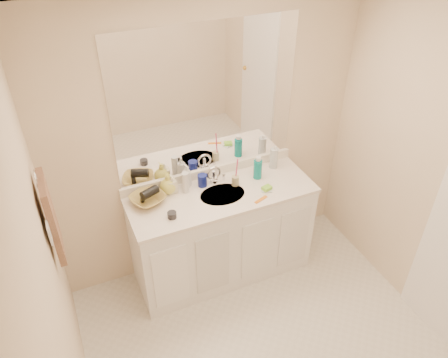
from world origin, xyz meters
TOP-DOWN VIEW (x-y plane):
  - ceiling at (0.00, 0.00)m, footprint 2.60×2.60m
  - wall_back at (0.00, 1.30)m, footprint 2.60×0.02m
  - wall_left at (-1.30, 0.00)m, footprint 0.02×2.60m
  - vanity_cabinet at (0.00, 1.02)m, footprint 1.50×0.55m
  - countertop at (0.00, 1.02)m, footprint 1.52×0.57m
  - backsplash at (0.00, 1.29)m, footprint 1.52×0.03m
  - sink_basin at (0.00, 1.00)m, footprint 0.37×0.37m
  - faucet at (0.00, 1.18)m, footprint 0.02×0.02m
  - mirror at (0.00, 1.29)m, footprint 1.48×0.01m
  - blue_mug at (-0.10, 1.18)m, footprint 0.09×0.09m
  - tan_cup at (0.15, 1.08)m, footprint 0.06×0.06m
  - toothbrush at (0.16, 1.08)m, footprint 0.01×0.04m
  - mouthwash_bottle at (0.36, 1.10)m, footprint 0.08×0.08m
  - clear_pump_bottle at (0.56, 1.18)m, footprint 0.07×0.07m
  - soap_dish at (0.35, 0.91)m, footprint 0.10×0.09m
  - green_soap at (0.35, 0.91)m, footprint 0.09×0.07m
  - orange_comb at (0.25, 0.82)m, footprint 0.13×0.07m
  - dark_jar at (-0.46, 0.90)m, footprint 0.08×0.08m
  - extra_white_bottle at (-0.25, 1.16)m, footprint 0.06×0.06m
  - soap_bottle_white at (-0.22, 1.22)m, footprint 0.09×0.09m
  - soap_bottle_cream at (-0.36, 1.20)m, footprint 0.08×0.08m
  - soap_bottle_yellow at (-0.38, 1.21)m, footprint 0.17×0.17m
  - wicker_basket at (-0.57, 1.15)m, footprint 0.33×0.33m
  - hair_dryer at (-0.55, 1.15)m, footprint 0.16×0.12m
  - towel_ring at (-1.27, 0.77)m, footprint 0.01×0.11m
  - hand_towel at (-1.25, 0.77)m, footprint 0.04×0.32m
  - switch_plate at (-1.27, 0.57)m, footprint 0.01×0.08m

SIDE VIEW (x-z plane):
  - vanity_cabinet at x=0.00m, z-range 0.00..0.85m
  - countertop at x=0.00m, z-range 0.85..0.88m
  - sink_basin at x=0.00m, z-range 0.86..0.88m
  - orange_comb at x=0.25m, z-range 0.88..0.89m
  - soap_dish at x=0.35m, z-range 0.88..0.89m
  - dark_jar at x=-0.46m, z-range 0.88..0.93m
  - green_soap at x=0.35m, z-range 0.89..0.92m
  - wicker_basket at x=-0.57m, z-range 0.88..0.94m
  - backsplash at x=0.00m, z-range 0.88..0.96m
  - tan_cup at x=0.15m, z-range 0.88..0.96m
  - blue_mug at x=-0.10m, z-range 0.88..0.98m
  - faucet at x=0.00m, z-range 0.88..0.99m
  - soap_bottle_cream at x=-0.36m, z-range 0.88..1.04m
  - mouthwash_bottle at x=0.36m, z-range 0.88..1.05m
  - soap_bottle_yellow at x=-0.38m, z-range 0.88..1.05m
  - extra_white_bottle at x=-0.25m, z-range 0.88..1.06m
  - hair_dryer at x=-0.55m, z-range 0.93..1.01m
  - clear_pump_bottle at x=0.56m, z-range 0.88..1.06m
  - soap_bottle_white at x=-0.22m, z-range 0.88..1.08m
  - toothbrush at x=0.16m, z-range 0.92..1.14m
  - wall_back at x=0.00m, z-range 0.00..2.40m
  - wall_left at x=-1.30m, z-range 0.00..2.40m
  - hand_towel at x=-1.25m, z-range 0.98..1.52m
  - switch_plate at x=-1.27m, z-range 1.24..1.36m
  - towel_ring at x=-1.27m, z-range 1.49..1.61m
  - mirror at x=0.00m, z-range 0.96..2.16m
  - ceiling at x=0.00m, z-range 2.39..2.41m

